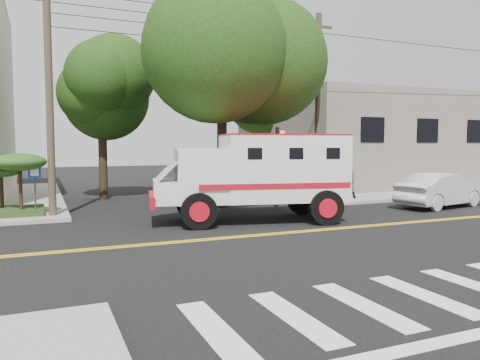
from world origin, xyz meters
name	(u,v)px	position (x,y,z in m)	size (l,w,h in m)	color
ground	(252,236)	(0.00, 0.00, 0.00)	(100.00, 100.00, 0.00)	black
sidewalk_ne	(348,185)	(13.50, 13.50, 0.07)	(17.00, 17.00, 0.15)	gray
building_right	(363,140)	(15.00, 14.00, 3.15)	(14.00, 12.00, 6.00)	slate
utility_pole_left	(49,100)	(-5.60, 6.00, 4.50)	(0.28, 0.28, 9.00)	#382D23
utility_pole_right	(318,110)	(6.30, 6.20, 4.50)	(0.28, 0.28, 9.00)	#382D23
tree_main	(233,44)	(1.94, 6.21, 7.20)	(6.08, 5.70, 9.85)	black
tree_left	(108,88)	(-2.68, 11.79, 5.73)	(4.48, 4.20, 7.70)	black
tree_right	(274,97)	(8.84, 15.77, 6.09)	(4.80, 4.50, 8.20)	black
traffic_signal	(277,158)	(3.80, 5.60, 2.23)	(0.15, 0.18, 3.60)	#3F3F42
accessibility_sign	(35,183)	(-6.20, 6.17, 1.37)	(0.45, 0.10, 2.02)	#3F3F42
armored_truck	(258,172)	(1.38, 2.45, 1.83)	(7.42, 3.98, 3.21)	silver
parked_sedan	(441,190)	(10.65, 2.71, 0.78)	(1.66, 4.76, 1.57)	#B9B9B9
pedestrian_a	(310,184)	(5.50, 5.50, 1.01)	(0.62, 0.41, 1.71)	gray
pedestrian_b	(347,179)	(8.18, 6.34, 1.10)	(0.93, 0.72, 1.90)	gray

